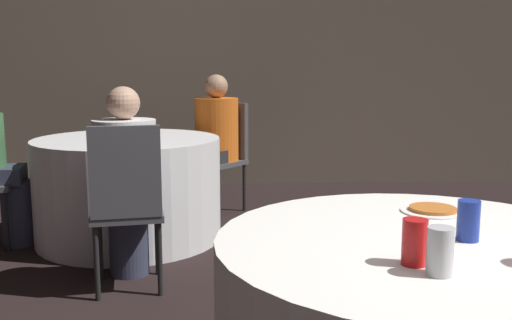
# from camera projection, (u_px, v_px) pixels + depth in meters

# --- Properties ---
(wall_back) EXTENTS (16.00, 0.06, 2.80)m
(wall_back) POSITION_uv_depth(u_px,v_px,m) (309.00, 56.00, 6.17)
(wall_back) COLOR gray
(wall_back) RESTS_ON ground_plane
(table_far) EXTENTS (1.36, 1.36, 0.76)m
(table_far) POSITION_uv_depth(u_px,v_px,m) (129.00, 189.00, 4.24)
(table_far) COLOR white
(table_far) RESTS_ON ground_plane
(chair_far_northeast) EXTENTS (0.56, 0.56, 0.96)m
(chair_far_northeast) POSITION_uv_depth(u_px,v_px,m) (224.00, 147.00, 5.08)
(chair_far_northeast) COLOR #47474C
(chair_far_northeast) RESTS_ON ground_plane
(chair_far_south) EXTENTS (0.46, 0.47, 0.96)m
(chair_far_south) POSITION_uv_depth(u_px,v_px,m) (126.00, 195.00, 3.15)
(chair_far_south) COLOR #47474C
(chair_far_south) RESTS_ON ground_plane
(person_orange_shirt) EXTENTS (0.50, 0.51, 1.21)m
(person_orange_shirt) POSITION_uv_depth(u_px,v_px,m) (212.00, 142.00, 4.94)
(person_orange_shirt) COLOR #282828
(person_orange_shirt) RESTS_ON ground_plane
(person_white_shirt) EXTENTS (0.39, 0.51, 1.17)m
(person_white_shirt) POSITION_uv_depth(u_px,v_px,m) (126.00, 184.00, 3.31)
(person_white_shirt) COLOR #33384C
(person_white_shirt) RESTS_ON ground_plane
(pizza_plate_near) EXTENTS (0.23, 0.23, 0.02)m
(pizza_plate_near) POSITION_uv_depth(u_px,v_px,m) (433.00, 210.00, 2.03)
(pizza_plate_near) COLOR white
(pizza_plate_near) RESTS_ON table_near
(soda_can_blue) EXTENTS (0.07, 0.07, 0.12)m
(soda_can_blue) POSITION_uv_depth(u_px,v_px,m) (468.00, 221.00, 1.69)
(soda_can_blue) COLOR #1E38A5
(soda_can_blue) RESTS_ON table_near
(soda_can_red) EXTENTS (0.07, 0.07, 0.12)m
(soda_can_red) POSITION_uv_depth(u_px,v_px,m) (415.00, 242.00, 1.48)
(soda_can_red) COLOR red
(soda_can_red) RESTS_ON table_near
(soda_can_silver) EXTENTS (0.07, 0.07, 0.12)m
(soda_can_silver) POSITION_uv_depth(u_px,v_px,m) (440.00, 251.00, 1.40)
(soda_can_silver) COLOR silver
(soda_can_silver) RESTS_ON table_near
(bottle_far) EXTENTS (0.09, 0.09, 0.24)m
(bottle_far) POSITION_uv_depth(u_px,v_px,m) (120.00, 122.00, 4.14)
(bottle_far) COLOR silver
(bottle_far) RESTS_ON table_far
(cup_far) EXTENTS (0.09, 0.09, 0.09)m
(cup_far) POSITION_uv_depth(u_px,v_px,m) (136.00, 134.00, 4.06)
(cup_far) COLOR red
(cup_far) RESTS_ON table_far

